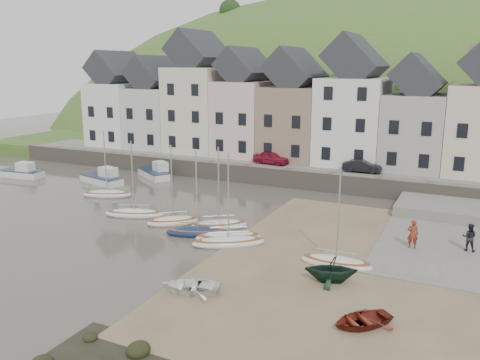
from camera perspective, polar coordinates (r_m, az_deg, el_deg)
The scene contains 26 objects.
ground at distance 34.45m, azimuth -4.36°, elevation -6.93°, with size 160.00×160.00×0.00m, color #4C453C.
quay_land at distance 63.10m, azimuth 10.30°, elevation 2.87°, with size 90.00×30.00×1.50m, color #416026.
quay_street at distance 52.13m, azimuth 6.92°, elevation 1.72°, with size 70.00×7.00×0.10m, color slate.
seawall at distance 49.04m, azimuth 5.58°, elevation 0.25°, with size 70.00×1.20×1.80m, color slate.
beach at distance 30.79m, azimuth 13.95°, elevation -9.75°, with size 18.00×26.00×0.06m, color brown.
slipway at distance 37.84m, azimuth 22.47°, elevation -5.97°, with size 8.00×18.00×0.12m, color slate.
hillside at distance 95.27m, azimuth 11.49°, elevation -5.33°, with size 134.40×84.00×84.00m.
townhouse_terrace at distance 54.13m, azimuth 10.09°, elevation 8.22°, with size 61.05×8.00×13.93m.
sailboat_0 at distance 46.87m, azimuth -15.10°, elevation -1.56°, with size 4.74×3.15×6.32m.
sailboat_1 at distance 40.32m, azimuth -12.11°, elevation -3.78°, with size 5.02×3.07×6.32m.
sailboat_2 at distance 37.87m, azimuth -7.75°, elevation -4.71°, with size 4.00×3.70×6.32m.
sailboat_3 at distance 36.71m, azimuth -2.44°, elevation -5.18°, with size 4.33×3.69×6.32m.
sailboat_4 at distance 34.19m, azimuth -1.32°, elevation -6.58°, with size 4.73×3.63×6.32m.
sailboat_5 at distance 35.36m, azimuth -4.95°, elevation -5.95°, with size 4.74×3.17×6.32m.
sailboat_6 at distance 33.27m, azimuth -1.32°, elevation -7.16°, with size 4.95×3.97×6.32m.
sailboat_7 at distance 30.56m, azimuth 11.09°, elevation -9.30°, with size 4.45×1.66×6.32m.
motorboat_0 at distance 52.12m, azimuth -15.56°, elevation 0.24°, with size 5.46×2.94×1.70m.
motorboat_1 at distance 57.95m, azimuth -23.84°, elevation 0.86°, with size 4.91×2.27×1.70m.
motorboat_2 at distance 53.66m, azimuth -9.77°, elevation 0.90°, with size 5.10×4.12×1.70m.
rowboat_white at distance 26.85m, azimuth -5.70°, elevation -12.09°, with size 2.27×3.18×0.66m, color white.
rowboat_green at distance 28.13m, azimuth 10.49°, elevation -10.07°, with size 2.49×2.89×1.52m, color #142E21.
rowboat_red at distance 24.26m, azimuth 13.88°, elevation -15.41°, with size 2.11×2.95×0.61m, color maroon.
person_red at distance 34.19m, azimuth 19.35°, elevation -5.91°, with size 0.70×0.46×1.91m, color maroon.
person_dark at distance 35.09m, azimuth 24.99°, elevation -6.01°, with size 0.88×0.69×1.81m, color black.
car_left at distance 52.06m, azimuth 3.59°, elevation 2.57°, with size 1.56×3.87×1.32m, color maroon.
car_right at distance 49.35m, azimuth 13.94°, elevation 1.57°, with size 1.30×3.72×1.23m, color black.
Camera 1 is at (16.32, -27.94, 11.82)m, focal length 36.90 mm.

